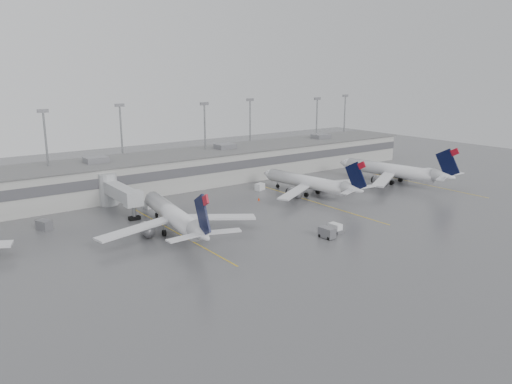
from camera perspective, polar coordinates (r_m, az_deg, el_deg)
ground at (r=83.55m, az=9.55°, el=-6.56°), size 260.00×260.00×0.00m
terminal at (r=128.11m, az=-9.17°, el=2.54°), size 152.00×17.00×9.45m
light_masts at (r=131.98m, az=-10.45°, el=6.27°), size 142.40×8.00×20.60m
jet_bridge_right at (r=109.20m, az=-15.80°, el=0.07°), size 4.00×17.20×7.00m
stand_markings at (r=100.80m, az=-0.21°, el=-2.79°), size 105.25×40.00×0.01m
jet_mid_left at (r=90.69m, az=-9.27°, el=-2.70°), size 29.21×32.95×10.69m
jet_mid_right at (r=117.70m, az=6.27°, el=1.11°), size 27.28×30.77×9.99m
jet_far_right at (r=134.43m, az=15.57°, el=2.40°), size 29.81×33.68×10.96m
baggage_tug at (r=91.81m, az=9.04°, el=-4.21°), size 1.89×2.78×1.73m
baggage_cart at (r=88.76m, az=8.12°, el=-4.60°), size 1.86×3.03×1.89m
gse_uld_b at (r=109.21m, az=-12.00°, el=-1.28°), size 3.01×2.34×1.90m
gse_uld_c at (r=122.61m, az=0.45°, el=0.61°), size 2.64×2.13×1.63m
gse_loader at (r=100.30m, az=-23.05°, el=-3.49°), size 2.73×3.32×1.78m
cone_b at (r=99.59m, az=-9.65°, el=-3.00°), size 0.43×0.43×0.69m
cone_c at (r=112.92m, az=0.33°, el=-0.79°), size 0.45×0.45×0.72m
cone_d at (r=145.80m, az=13.57°, el=2.14°), size 0.38×0.38×0.60m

